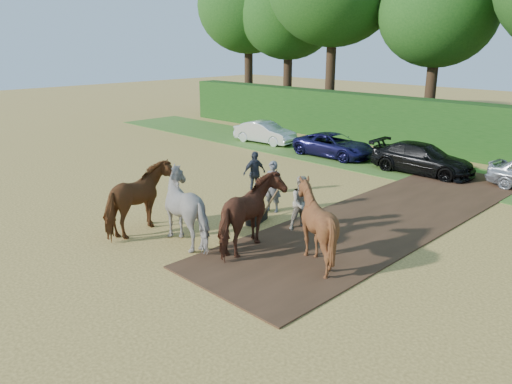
# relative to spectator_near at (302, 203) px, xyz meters

# --- Properties ---
(ground) EXTENTS (120.00, 120.00, 0.00)m
(ground) POSITION_rel_spectator_near_xyz_m (-0.07, -3.65, -0.95)
(ground) COLOR gold
(ground) RESTS_ON ground
(earth_strip) EXTENTS (4.50, 17.00, 0.05)m
(earth_strip) POSITION_rel_spectator_near_xyz_m (1.43, 3.35, -0.92)
(earth_strip) COLOR #472D1C
(earth_strip) RESTS_ON ground
(grass_verge) EXTENTS (50.00, 5.00, 0.03)m
(grass_verge) POSITION_rel_spectator_near_xyz_m (-0.07, 10.35, -0.93)
(grass_verge) COLOR #38601E
(grass_verge) RESTS_ON ground
(hedgerow) EXTENTS (46.00, 1.60, 3.00)m
(hedgerow) POSITION_rel_spectator_near_xyz_m (-0.07, 14.85, 0.55)
(hedgerow) COLOR #14380F
(hedgerow) RESTS_ON ground
(spectator_near) EXTENTS (1.05, 1.14, 1.89)m
(spectator_near) POSITION_rel_spectator_near_xyz_m (0.00, 0.00, 0.00)
(spectator_near) COLOR #B8AC91
(spectator_near) RESTS_ON ground
(spectator_far) EXTENTS (0.63, 1.15, 1.85)m
(spectator_far) POSITION_rel_spectator_near_xyz_m (-4.06, 1.72, -0.02)
(spectator_far) COLOR #2A2E38
(spectator_far) RESTS_ON ground
(plough_team) EXTENTS (7.82, 6.58, 2.34)m
(plough_team) POSITION_rel_spectator_near_xyz_m (-0.85, -2.82, 0.22)
(plough_team) COLOR brown
(plough_team) RESTS_ON ground
(parked_cars) EXTENTS (25.37, 3.01, 1.48)m
(parked_cars) POSITION_rel_spectator_near_xyz_m (-0.80, 10.19, -0.24)
(parked_cars) COLOR silver
(parked_cars) RESTS_ON ground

